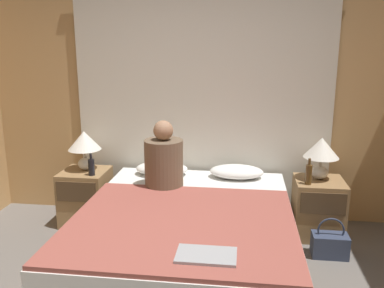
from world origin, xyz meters
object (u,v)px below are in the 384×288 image
Objects in this scene: pillow_left at (162,169)px; nightstand_left at (86,197)px; nightstand_right at (318,208)px; laptop_on_bed at (206,255)px; bed at (187,240)px; beer_bottle_on_right_stand at (309,174)px; handbag_on_floor at (330,244)px; lamp_right at (321,151)px; beer_bottle_on_left_stand at (91,167)px; pillow_right at (237,172)px; lamp_left at (84,143)px; person_left_in_bed at (164,161)px.

nightstand_left is at bearing -173.98° from pillow_left.
nightstand_right is 1.52× the size of laptop_on_bed.
beer_bottle_on_right_stand reaches higher than bed.
laptop_on_bed is 1.02× the size of handbag_on_floor.
lamp_right is 2.16m from beer_bottle_on_left_stand.
nightstand_right reaches higher than bed.
nightstand_right is at bearing -3.09° from pillow_left.
nightstand_right is 2.51× the size of beer_bottle_on_left_stand.
bed is at bearing -113.88° from pillow_right.
beer_bottle_on_left_stand reaches higher than pillow_right.
lamp_left is 1.64× the size of beer_bottle_on_right_stand.
handbag_on_floor is (2.32, -0.40, -0.16)m from nightstand_left.
bed is 1.50m from lamp_right.
pillow_right is (1.50, 0.08, 0.30)m from nightstand_left.
pillow_left is at bearing 110.38° from laptop_on_bed.
laptop_on_bed reaches higher than bed.
nightstand_left is 1.39× the size of lamp_left.
bed is 3.36× the size of person_left_in_bed.
lamp_left is 2.27m from lamp_right.
pillow_left is (0.77, 0.08, 0.30)m from nightstand_left.
nightstand_right is 1.52m from person_left_in_bed.
lamp_right reaches higher than bed.
bed reaches higher than handbag_on_floor.
handbag_on_floor is at bearing -83.63° from nightstand_right.
beer_bottle_on_left_stand is (-1.01, 0.63, 0.38)m from bed.
pillow_right is (0.37, 0.83, 0.32)m from bed.
pillow_left is at bearing 17.26° from beer_bottle_on_left_stand.
nightstand_left is 2.27× the size of beer_bottle_on_right_stand.
lamp_right reaches higher than beer_bottle_on_right_stand.
laptop_on_bed is at bearing -48.93° from lamp_left.
lamp_left is at bearing 180.00° from lamp_right.
pillow_right is at bearing 149.53° from handbag_on_floor.
pillow_right is 0.68m from beer_bottle_on_right_stand.
nightstand_left is 0.83m from pillow_left.
beer_bottle_on_right_stand is 0.62m from handbag_on_floor.
beer_bottle_on_left_stand is at bearing 172.76° from handbag_on_floor.
nightstand_left is at bearing 132.04° from laptop_on_bed.
bed is 5.74× the size of laptop_on_bed.
beer_bottle_on_left_stand is 2.02m from beer_bottle_on_right_stand.
laptop_on_bed is (1.23, -1.39, -0.08)m from beer_bottle_on_left_stand.
laptop_on_bed is at bearing -119.54° from beer_bottle_on_right_stand.
lamp_left is 2.46m from handbag_on_floor.
nightstand_right is 1.55× the size of handbag_on_floor.
laptop_on_bed is at bearing -48.37° from beer_bottle_on_left_stand.
lamp_right is at bearing 13.27° from person_left_in_bed.
pillow_right reaches higher than laptop_on_bed.
handbag_on_floor is at bearing -17.18° from pillow_left.
lamp_right reaches higher than handbag_on_floor.
lamp_left is 1.52m from pillow_right.
pillow_right is (0.73, 0.00, 0.00)m from pillow_left.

